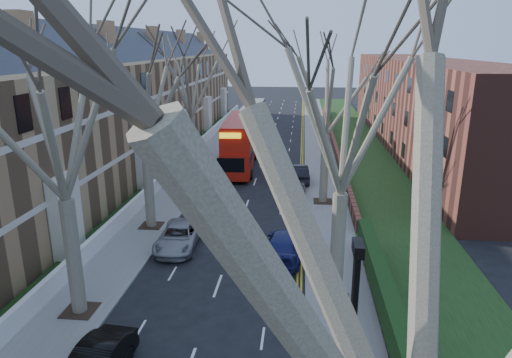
# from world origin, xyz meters

# --- Properties ---
(pavement_left) EXTENTS (3.00, 102.00, 0.12)m
(pavement_left) POSITION_xyz_m (-6.00, 39.00, 0.06)
(pavement_left) COLOR slate
(pavement_left) RESTS_ON ground
(pavement_right) EXTENTS (3.00, 102.00, 0.12)m
(pavement_right) POSITION_xyz_m (6.00, 39.00, 0.06)
(pavement_right) COLOR slate
(pavement_right) RESTS_ON ground
(terrace_left) EXTENTS (9.70, 78.00, 13.60)m
(terrace_left) POSITION_xyz_m (-13.65, 31.00, 5.53)
(terrace_left) COLOR #9C774F
(terrace_left) RESTS_ON ground
(flats_right) EXTENTS (13.97, 54.00, 10.00)m
(flats_right) POSITION_xyz_m (17.46, 43.00, 4.98)
(flats_right) COLOR brown
(flats_right) RESTS_ON ground
(front_wall_left) EXTENTS (0.30, 78.00, 1.00)m
(front_wall_left) POSITION_xyz_m (-7.65, 31.00, 0.62)
(front_wall_left) COLOR white
(front_wall_left) RESTS_ON ground
(grass_verge_right) EXTENTS (6.00, 102.00, 0.06)m
(grass_verge_right) POSITION_xyz_m (10.50, 39.00, 0.15)
(grass_verge_right) COLOR #193212
(grass_verge_right) RESTS_ON ground
(tree_left_mid) EXTENTS (10.50, 10.50, 14.71)m
(tree_left_mid) POSITION_xyz_m (-5.70, 6.00, 9.56)
(tree_left_mid) COLOR brown
(tree_left_mid) RESTS_ON ground
(tree_left_far) EXTENTS (10.15, 10.15, 14.22)m
(tree_left_far) POSITION_xyz_m (-5.70, 16.00, 9.24)
(tree_left_far) COLOR brown
(tree_left_far) RESTS_ON ground
(tree_left_dist) EXTENTS (10.50, 10.50, 14.71)m
(tree_left_dist) POSITION_xyz_m (-5.70, 28.00, 9.56)
(tree_left_dist) COLOR brown
(tree_left_dist) RESTS_ON ground
(tree_right_near) EXTENTS (10.85, 10.85, 15.20)m
(tree_right_near) POSITION_xyz_m (5.70, -6.00, 9.86)
(tree_right_near) COLOR brown
(tree_right_near) RESTS_ON ground
(tree_right_mid) EXTENTS (10.50, 10.50, 14.71)m
(tree_right_mid) POSITION_xyz_m (5.70, 8.00, 9.56)
(tree_right_mid) COLOR brown
(tree_right_mid) RESTS_ON ground
(tree_right_far) EXTENTS (10.15, 10.15, 14.22)m
(tree_right_far) POSITION_xyz_m (5.70, 22.00, 9.24)
(tree_right_far) COLOR brown
(tree_right_far) RESTS_ON ground
(double_decker_bus) EXTENTS (3.31, 11.47, 4.73)m
(double_decker_bus) POSITION_xyz_m (-1.93, 31.34, 2.33)
(double_decker_bus) COLOR #AC180C
(double_decker_bus) RESTS_ON ground
(car_left_far) EXTENTS (2.41, 4.95, 1.35)m
(car_left_far) POSITION_xyz_m (-3.09, 13.24, 0.68)
(car_left_far) COLOR gray
(car_left_far) RESTS_ON ground
(car_right_near) EXTENTS (2.65, 5.38, 1.50)m
(car_right_near) POSITION_xyz_m (3.16, 12.44, 0.75)
(car_right_near) COLOR navy
(car_right_near) RESTS_ON ground
(car_right_mid) EXTENTS (2.10, 4.46, 1.47)m
(car_right_mid) POSITION_xyz_m (3.42, 22.81, 0.74)
(car_right_mid) COLOR #999AA1
(car_right_mid) RESTS_ON ground
(car_right_far) EXTENTS (2.12, 4.85, 1.55)m
(car_right_far) POSITION_xyz_m (3.70, 27.48, 0.77)
(car_right_far) COLOR black
(car_right_far) RESTS_ON ground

